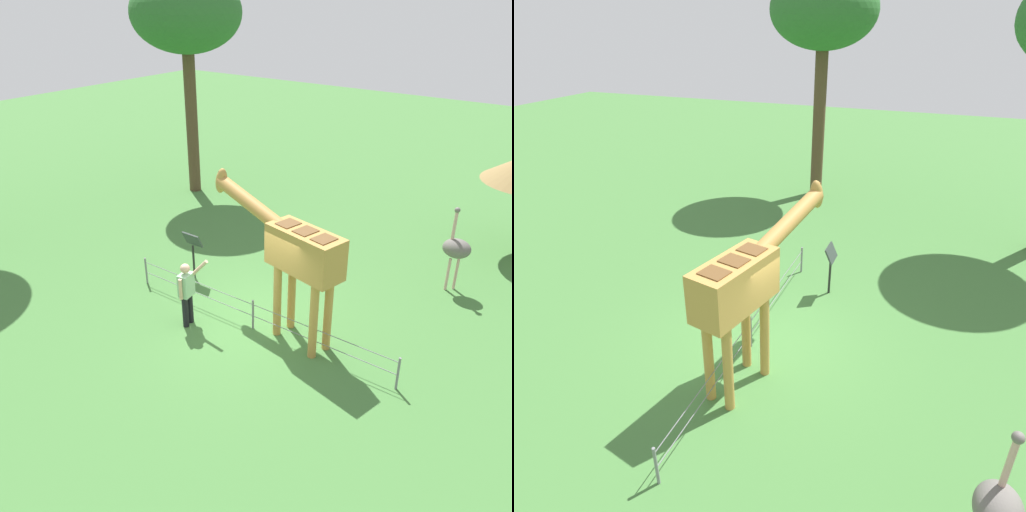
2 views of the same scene
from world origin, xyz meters
TOP-DOWN VIEW (x-y plane):
  - ground_plane at (0.00, 0.00)m, footprint 60.00×60.00m
  - giraffe at (-0.83, -0.14)m, footprint 3.84×1.32m
  - visitor at (1.31, 0.92)m, footprint 0.63×0.57m
  - ostrich at (-3.05, -4.28)m, footprint 0.70×0.56m
  - tree_east at (7.36, -5.98)m, footprint 3.78×3.78m
  - info_sign at (2.71, -0.81)m, footprint 0.56×0.21m
  - wire_fence at (0.00, 0.18)m, footprint 7.05×0.05m

SIDE VIEW (x-z plane):
  - ground_plane at x=0.00m, z-range 0.00..0.00m
  - wire_fence at x=0.00m, z-range 0.03..0.78m
  - visitor at x=1.31m, z-range 0.05..1.76m
  - info_sign at x=2.71m, z-range 0.29..1.61m
  - ostrich at x=-3.05m, z-range 0.05..2.30m
  - giraffe at x=-0.83m, z-range 0.45..3.81m
  - tree_east at x=7.36m, z-range 2.38..9.96m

